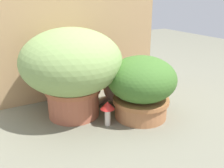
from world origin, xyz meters
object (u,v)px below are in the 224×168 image
Objects in this scene: mushroom_ornament_red at (107,108)px; leafy_planter at (141,86)px; cat at (123,85)px; mushroom_ornament_pink at (70,108)px; grass_planter at (72,66)px.

leafy_planter is at bearing -0.80° from mushroom_ornament_red.
cat reaches higher than mushroom_ornament_red.
mushroom_ornament_red is at bearing 179.20° from leafy_planter.
leafy_planter is at bearing -96.50° from cat.
leafy_planter reaches higher than mushroom_ornament_pink.
leafy_planter is (0.34, -0.22, -0.11)m from grass_planter.
leafy_planter is 0.26m from cat.
leafy_planter is 1.06× the size of cat.
mushroom_ornament_red is 0.21m from mushroom_ornament_pink.
grass_planter is 4.25× the size of mushroom_ornament_pink.
grass_planter is 0.24m from mushroom_ornament_pink.
leafy_planter is 0.43m from mushroom_ornament_pink.
grass_planter is 1.54× the size of cat.
mushroom_ornament_red is at bearing -61.28° from grass_planter.
cat is at bearing 83.50° from leafy_planter.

